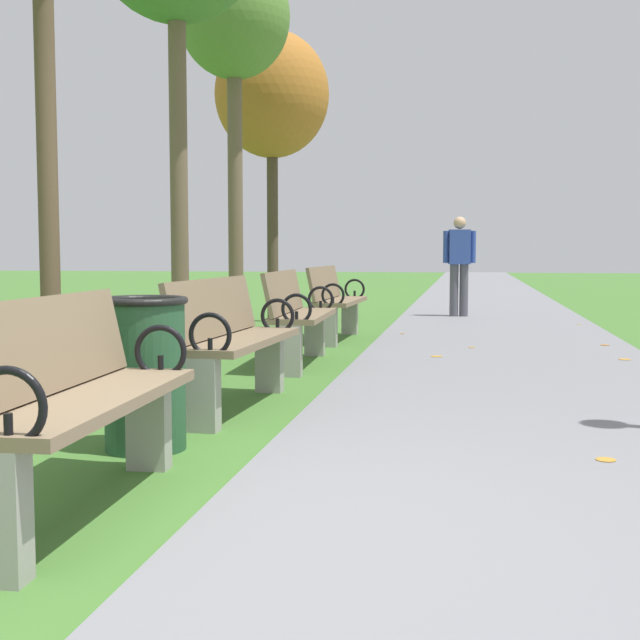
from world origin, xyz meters
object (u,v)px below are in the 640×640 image
tree_4 (234,23)px  trash_bin (145,373)px  park_bench_2 (232,339)px  park_bench_4 (335,300)px  park_bench_1 (75,398)px  park_bench_3 (298,314)px  pedestrian_walking (459,261)px  tree_5 (272,96)px

tree_4 → trash_bin: bearing=-79.0°
park_bench_2 → park_bench_4: bearing=90.0°
park_bench_1 → park_bench_4: 6.99m
park_bench_4 → tree_4: bearing=160.0°
park_bench_3 → park_bench_1: bearing=-90.0°
park_bench_2 → pedestrian_walking: (1.44, 8.47, 0.44)m
trash_bin → park_bench_3: bearing=87.6°
park_bench_3 → tree_5: 5.86m
park_bench_2 → park_bench_3: 2.29m
park_bench_2 → park_bench_4: 4.61m
park_bench_4 → trash_bin: 5.85m
park_bench_3 → tree_4: 4.70m
park_bench_1 → park_bench_2: 2.38m
park_bench_2 → tree_4: 6.34m
park_bench_2 → tree_5: (-1.37, 7.17, 2.93)m
park_bench_1 → trash_bin: (-0.15, 1.14, -0.06)m
park_bench_3 → tree_4: bearing=116.1°
park_bench_4 → trash_bin: (-0.15, -5.85, -0.06)m
park_bench_3 → tree_5: bearing=105.7°
park_bench_4 → tree_4: 3.78m
park_bench_2 → trash_bin: bearing=-96.8°
park_bench_2 → pedestrian_walking: size_ratio=1.00×
park_bench_4 → trash_bin: park_bench_4 is taller
park_bench_1 → trash_bin: park_bench_1 is taller
park_bench_2 → park_bench_4: size_ratio=1.00×
park_bench_3 → trash_bin: size_ratio=1.92×
park_bench_1 → park_bench_2: same height
park_bench_1 → park_bench_3: 4.67m
pedestrian_walking → park_bench_2: bearing=-99.7°
park_bench_1 → park_bench_2: bearing=90.0°
park_bench_4 → trash_bin: size_ratio=1.92×
park_bench_2 → park_bench_3: same height
park_bench_2 → trash_bin: size_ratio=1.93×
park_bench_3 → pedestrian_walking: 6.36m
park_bench_2 → pedestrian_walking: bearing=80.3°
park_bench_4 → park_bench_3: bearing=-90.0°
park_bench_2 → park_bench_3: bearing=90.0°
park_bench_1 → pedestrian_walking: size_ratio=1.00×
tree_4 → pedestrian_walking: (2.83, 3.35, -3.04)m
pedestrian_walking → trash_bin: bearing=-99.3°
park_bench_2 → tree_4: (-1.39, 5.12, 3.48)m
park_bench_1 → park_bench_2: size_ratio=1.00×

